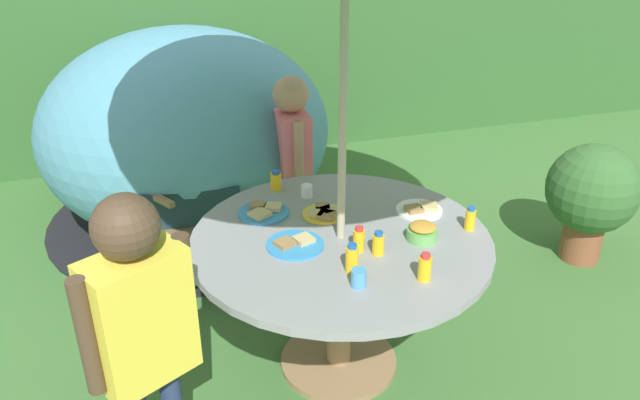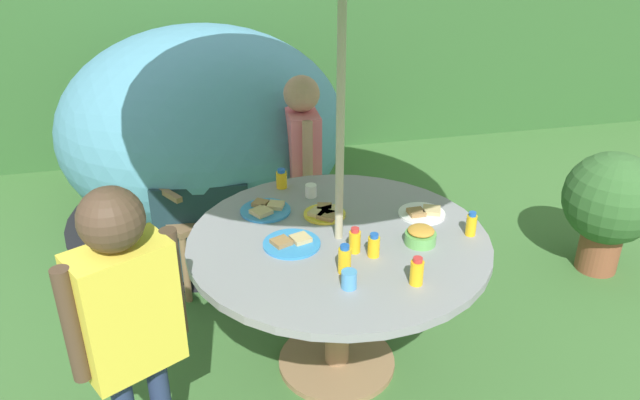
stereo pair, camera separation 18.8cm
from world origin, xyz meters
name	(u,v)px [view 2 (the right image)]	position (x,y,z in m)	size (l,w,h in m)	color
ground_plane	(337,365)	(0.00, 0.00, -0.01)	(10.00, 10.00, 0.02)	#3D6B33
hedge_backdrop	(251,46)	(0.00, 3.16, 0.87)	(9.00, 0.70, 1.75)	#33602D
garden_table	(338,263)	(0.00, 0.00, 0.60)	(1.36, 1.36, 0.73)	#93704C
wooden_chair	(187,191)	(-0.65, 1.07, 0.52)	(0.67, 0.65, 0.91)	brown
dome_tent	(204,127)	(-0.50, 1.77, 0.66)	(2.20, 2.20, 1.34)	teal
potted_plant	(610,202)	(1.79, 0.49, 0.46)	(0.56, 0.56, 0.77)	brown
child_in_pink_shirt	(302,149)	(0.03, 0.97, 0.77)	(0.21, 0.41, 1.21)	#3F3F47
child_in_yellow_shirt	(127,310)	(-0.88, -0.47, 0.83)	(0.39, 0.32, 1.29)	navy
snack_bowl	(421,236)	(0.34, -0.13, 0.77)	(0.14, 0.14, 0.08)	#66B259
plate_center_front	(292,243)	(-0.22, -0.02, 0.74)	(0.25, 0.25, 0.03)	#338CD8
plate_center_back	(325,213)	(-0.01, 0.21, 0.75)	(0.20, 0.20, 0.03)	yellow
plate_far_right	(266,209)	(-0.28, 0.32, 0.75)	(0.24, 0.24, 0.03)	#338CD8
plate_near_right	(423,213)	(0.44, 0.12, 0.74)	(0.22, 0.22, 0.03)	white
juice_bottle_near_left	(282,179)	(-0.16, 0.56, 0.78)	(0.06, 0.06, 0.10)	yellow
juice_bottle_far_left	(374,246)	(0.11, -0.18, 0.78)	(0.05, 0.05, 0.11)	yellow
juice_bottle_mid_left	(471,224)	(0.59, -0.11, 0.79)	(0.05, 0.05, 0.11)	yellow
juice_bottle_mid_right	(345,260)	(-0.05, -0.28, 0.79)	(0.05, 0.05, 0.13)	yellow
juice_bottle_front_edge	(355,241)	(0.04, -0.13, 0.79)	(0.05, 0.05, 0.12)	yellow
juice_bottle_back_edge	(417,272)	(0.21, -0.42, 0.79)	(0.05, 0.05, 0.12)	yellow
cup_near	(349,279)	(-0.06, -0.39, 0.77)	(0.06, 0.06, 0.07)	#4C99D8
cup_far	(311,191)	(-0.04, 0.43, 0.77)	(0.06, 0.06, 0.07)	white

